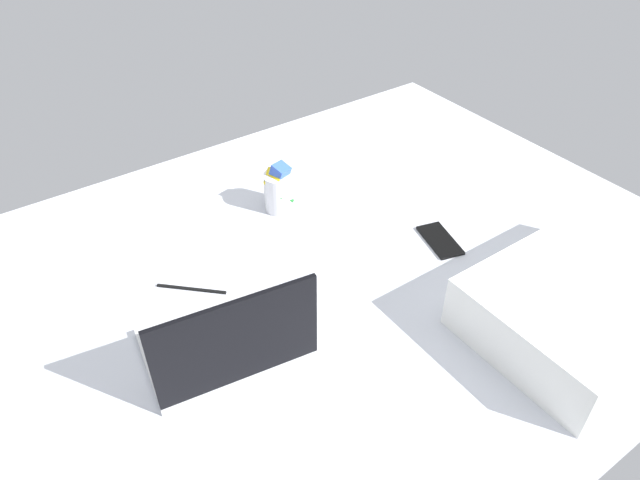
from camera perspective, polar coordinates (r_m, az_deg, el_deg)
bed_mattress at (r=152.87cm, az=1.23°, el=-4.83°), size 180.00×140.00×18.00cm
laptop at (r=124.05cm, az=-9.00°, el=-9.77°), size 36.07×27.69×23.00cm
snack_cup at (r=162.36cm, az=-3.90°, el=4.92°), size 9.42×9.37×14.40cm
cell_phone at (r=156.42cm, az=11.60°, el=-0.02°), size 10.23×15.29×0.80cm
pillow at (r=140.65cm, az=24.76°, el=-5.39°), size 52.00×36.00×13.00cm
charger_cable at (r=142.78cm, az=-12.40°, el=-4.68°), size 12.68×12.21×0.60cm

